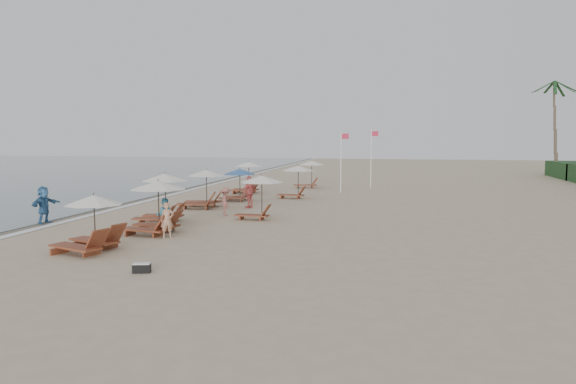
% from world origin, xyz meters
% --- Properties ---
extents(ground, '(160.00, 160.00, 0.00)m').
position_xyz_m(ground, '(0.00, 0.00, 0.00)').
color(ground, tan).
rests_on(ground, ground).
extents(wet_sand_band, '(3.20, 140.00, 0.01)m').
position_xyz_m(wet_sand_band, '(-12.50, 10.00, 0.00)').
color(wet_sand_band, '#6B5E4C').
rests_on(wet_sand_band, ground).
extents(foam_line, '(0.50, 140.00, 0.02)m').
position_xyz_m(foam_line, '(-11.20, 10.00, 0.01)').
color(foam_line, white).
rests_on(foam_line, ground).
extents(lounger_station_0, '(2.64, 2.62, 2.08)m').
position_xyz_m(lounger_station_0, '(-6.17, -4.17, 0.94)').
color(lounger_station_0, brown).
rests_on(lounger_station_0, ground).
extents(lounger_station_1, '(2.78, 2.43, 2.29)m').
position_xyz_m(lounger_station_1, '(-5.45, -0.41, 1.14)').
color(lounger_station_1, brown).
rests_on(lounger_station_1, ground).
extents(lounger_station_2, '(2.64, 2.30, 2.39)m').
position_xyz_m(lounger_station_2, '(-6.46, 2.43, 1.18)').
color(lounger_station_2, brown).
rests_on(lounger_station_2, ground).
extents(lounger_station_3, '(2.79, 2.49, 2.24)m').
position_xyz_m(lounger_station_3, '(-6.50, 7.89, 1.02)').
color(lounger_station_3, brown).
rests_on(lounger_station_3, ground).
extents(lounger_station_4, '(2.41, 2.20, 2.09)m').
position_xyz_m(lounger_station_4, '(-5.51, 11.58, 1.09)').
color(lounger_station_4, brown).
rests_on(lounger_station_4, ground).
extents(lounger_station_5, '(2.49, 2.16, 2.34)m').
position_xyz_m(lounger_station_5, '(-6.26, 16.10, 1.15)').
color(lounger_station_5, brown).
rests_on(lounger_station_5, ground).
extents(inland_station_0, '(2.51, 2.24, 2.22)m').
position_xyz_m(inland_station_0, '(-2.09, 4.38, 1.49)').
color(inland_station_0, brown).
rests_on(inland_station_0, ground).
extents(inland_station_1, '(2.59, 2.24, 2.22)m').
position_xyz_m(inland_station_1, '(-2.07, 13.76, 1.44)').
color(inland_station_1, brown).
rests_on(inland_station_1, ground).
extents(inland_station_2, '(2.66, 2.24, 2.22)m').
position_xyz_m(inland_station_2, '(-2.41, 21.24, 1.41)').
color(inland_station_2, brown).
rests_on(inland_station_2, ground).
extents(beachgoer_near, '(0.64, 0.58, 1.48)m').
position_xyz_m(beachgoer_near, '(-4.48, -1.15, 0.74)').
color(beachgoer_near, tan).
rests_on(beachgoer_near, ground).
extents(beachgoer_mid_a, '(0.90, 0.81, 1.51)m').
position_xyz_m(beachgoer_mid_a, '(-5.10, -0.09, 0.76)').
color(beachgoer_mid_a, teal).
rests_on(beachgoer_mid_a, ground).
extents(beachgoer_mid_b, '(0.96, 1.13, 1.52)m').
position_xyz_m(beachgoer_mid_b, '(-4.09, 5.15, 0.76)').
color(beachgoer_mid_b, '#94574B').
rests_on(beachgoer_mid_b, ground).
extents(beachgoer_far_a, '(0.87, 1.19, 1.88)m').
position_xyz_m(beachgoer_far_a, '(-3.73, 8.39, 0.94)').
color(beachgoer_far_a, '#D05953').
rests_on(beachgoer_far_a, ground).
extents(waterline_walker, '(0.77, 1.74, 1.81)m').
position_xyz_m(waterline_walker, '(-11.85, 0.97, 0.90)').
color(waterline_walker, '#2D5B88').
rests_on(waterline_walker, ground).
extents(duffel_bag, '(0.59, 0.40, 0.30)m').
position_xyz_m(duffel_bag, '(-2.83, -6.51, 0.15)').
color(duffel_bag, black).
rests_on(duffel_bag, ground).
extents(flag_pole_near, '(0.60, 0.08, 4.61)m').
position_xyz_m(flag_pole_near, '(0.58, 18.09, 2.55)').
color(flag_pole_near, silver).
rests_on(flag_pole_near, ground).
extents(flag_pole_far, '(0.59, 0.08, 4.82)m').
position_xyz_m(flag_pole_far, '(2.57, 22.26, 2.66)').
color(flag_pole_far, silver).
rests_on(flag_pole_far, ground).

